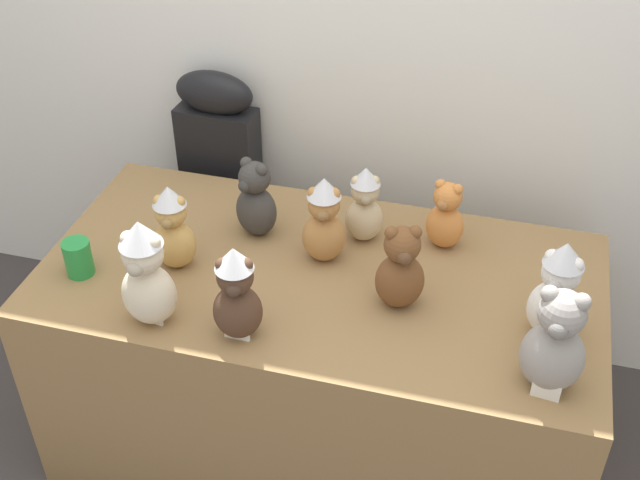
# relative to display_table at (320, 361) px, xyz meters

# --- Properties ---
(wall_back) EXTENTS (7.00, 0.08, 2.60)m
(wall_back) POSITION_rel_display_table_xyz_m (0.00, 0.66, 0.93)
(wall_back) COLOR white
(wall_back) RESTS_ON ground_plane
(display_table) EXTENTS (1.63, 0.82, 0.73)m
(display_table) POSITION_rel_display_table_xyz_m (0.00, 0.00, 0.00)
(display_table) COLOR olive
(display_table) RESTS_ON ground_plane
(instrument_case) EXTENTS (0.29, 0.14, 1.06)m
(instrument_case) POSITION_rel_display_table_xyz_m (-0.52, 0.54, 0.17)
(instrument_case) COLOR black
(instrument_case) RESTS_ON ground_plane
(teddy_bear_ginger) EXTENTS (0.14, 0.12, 0.23)m
(teddy_bear_ginger) POSITION_rel_display_table_xyz_m (0.33, 0.23, 0.47)
(teddy_bear_ginger) COLOR #D17F3D
(teddy_bear_ginger) RESTS_ON display_table
(teddy_bear_charcoal) EXTENTS (0.17, 0.16, 0.26)m
(teddy_bear_charcoal) POSITION_rel_display_table_xyz_m (-0.24, 0.14, 0.49)
(teddy_bear_charcoal) COLOR #383533
(teddy_bear_charcoal) RESTS_ON display_table
(teddy_bear_chestnut) EXTENTS (0.16, 0.15, 0.26)m
(teddy_bear_chestnut) POSITION_rel_display_table_xyz_m (0.24, -0.07, 0.49)
(teddy_bear_chestnut) COLOR brown
(teddy_bear_chestnut) RESTS_ON display_table
(teddy_bear_honey) EXTENTS (0.14, 0.12, 0.28)m
(teddy_bear_honey) POSITION_rel_display_table_xyz_m (-0.42, -0.07, 0.50)
(teddy_bear_honey) COLOR tan
(teddy_bear_honey) RESTS_ON display_table
(teddy_bear_snow) EXTENTS (0.17, 0.15, 0.30)m
(teddy_bear_snow) POSITION_rel_display_table_xyz_m (0.65, -0.09, 0.51)
(teddy_bear_snow) COLOR white
(teddy_bear_snow) RESTS_ON display_table
(teddy_bear_ash) EXTENTS (0.17, 0.15, 0.30)m
(teddy_bear_ash) POSITION_rel_display_table_xyz_m (0.65, -0.28, 0.51)
(teddy_bear_ash) COLOR gray
(teddy_bear_ash) RESTS_ON display_table
(teddy_bear_sand) EXTENTS (0.14, 0.13, 0.25)m
(teddy_bear_sand) POSITION_rel_display_table_xyz_m (0.08, 0.20, 0.49)
(teddy_bear_sand) COLOR #CCB78E
(teddy_bear_sand) RESTS_ON display_table
(teddy_bear_caramel) EXTENTS (0.14, 0.13, 0.28)m
(teddy_bear_caramel) POSITION_rel_display_table_xyz_m (-0.01, 0.07, 0.50)
(teddy_bear_caramel) COLOR #B27A42
(teddy_bear_caramel) RESTS_ON display_table
(teddy_bear_cream) EXTENTS (0.15, 0.13, 0.33)m
(teddy_bear_cream) POSITION_rel_display_table_xyz_m (-0.38, -0.31, 0.52)
(teddy_bear_cream) COLOR beige
(teddy_bear_cream) RESTS_ON display_table
(teddy_bear_cocoa) EXTENTS (0.15, 0.14, 0.29)m
(teddy_bear_cocoa) POSITION_rel_display_table_xyz_m (-0.14, -0.30, 0.51)
(teddy_bear_cocoa) COLOR #4C3323
(teddy_bear_cocoa) RESTS_ON display_table
(party_cup_green) EXTENTS (0.08, 0.08, 0.11)m
(party_cup_green) POSITION_rel_display_table_xyz_m (-0.67, -0.18, 0.42)
(party_cup_green) COLOR #238C3D
(party_cup_green) RESTS_ON display_table
(name_card_front_left) EXTENTS (0.07, 0.02, 0.05)m
(name_card_front_left) POSITION_rel_display_table_xyz_m (-0.38, -0.32, 0.39)
(name_card_front_left) COLOR white
(name_card_front_left) RESTS_ON display_table
(name_card_front_middle) EXTENTS (0.07, 0.01, 0.05)m
(name_card_front_middle) POSITION_rel_display_table_xyz_m (-0.14, -0.32, 0.39)
(name_card_front_middle) COLOR white
(name_card_front_middle) RESTS_ON display_table
(name_card_front_right) EXTENTS (0.07, 0.02, 0.05)m
(name_card_front_right) POSITION_rel_display_table_xyz_m (0.65, -0.32, 0.39)
(name_card_front_right) COLOR white
(name_card_front_right) RESTS_ON display_table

